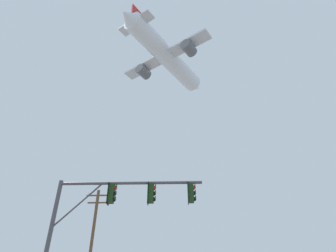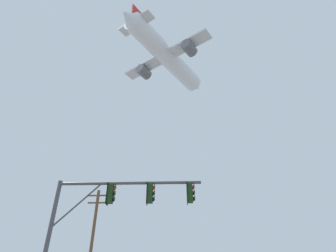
% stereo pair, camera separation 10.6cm
% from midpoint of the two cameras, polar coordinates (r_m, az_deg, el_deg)
% --- Properties ---
extents(signal_pole_near, '(7.06, 0.49, 6.34)m').
position_cam_midpoint_polar(signal_pole_near, '(13.40, -11.47, -16.85)').
color(signal_pole_near, '#4C4C51').
rests_on(signal_pole_near, ground).
extents(utility_pole, '(2.20, 0.28, 9.94)m').
position_cam_midpoint_polar(utility_pole, '(26.75, -15.72, -22.60)').
color(utility_pole, brown).
rests_on(utility_pole, ground).
extents(airplane, '(17.90, 23.19, 7.01)m').
position_cam_midpoint_polar(airplane, '(55.96, -0.17, 14.47)').
color(airplane, white).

